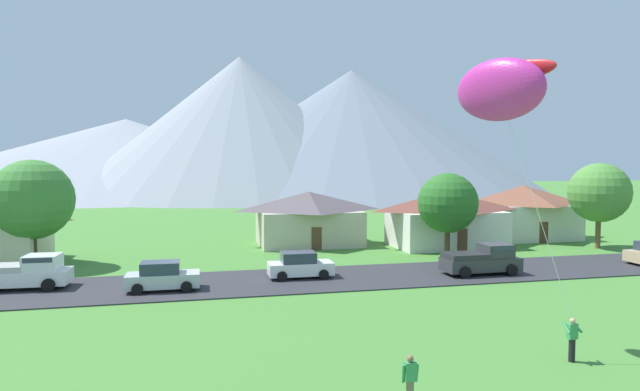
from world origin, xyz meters
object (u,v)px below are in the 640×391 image
object	(u,v)px
house_leftmost	(309,217)
parked_car_white_mid_east	(300,265)
tree_near_left	(448,203)
pickup_truck_white_east_side	(25,272)
tree_left_of_center	(599,193)
watcher_person	(410,381)
kite_flyer_with_kite	(500,90)
tree_center	(32,200)
pickup_truck_charcoal_west_side	(483,259)
parked_car_silver_mid_west	(162,277)
house_right_center	(446,218)
house_rightmost	(523,211)

from	to	relation	value
house_leftmost	parked_car_white_mid_east	size ratio (longest dim) A/B	2.35
tree_near_left	pickup_truck_white_east_side	bearing A→B (deg)	-170.95
tree_left_of_center	pickup_truck_white_east_side	size ratio (longest dim) A/B	1.44
watcher_person	kite_flyer_with_kite	bearing A→B (deg)	37.43
tree_near_left	tree_center	xyz separation A→B (m)	(-31.13, 2.79, 0.58)
pickup_truck_white_east_side	tree_center	bearing A→B (deg)	101.80
parked_car_white_mid_east	pickup_truck_white_east_side	distance (m)	16.49
tree_left_of_center	pickup_truck_charcoal_west_side	size ratio (longest dim) A/B	1.45
house_leftmost	kite_flyer_with_kite	distance (m)	30.27
house_leftmost	pickup_truck_charcoal_west_side	distance (m)	18.20
house_leftmost	parked_car_silver_mid_west	bearing A→B (deg)	-127.31
tree_near_left	parked_car_white_mid_east	distance (m)	14.56
kite_flyer_with_kite	watcher_person	xyz separation A→B (m)	(-5.43, -4.15, -9.49)
house_leftmost	house_right_center	distance (m)	12.51
house_rightmost	pickup_truck_charcoal_west_side	bearing A→B (deg)	-130.86
parked_car_silver_mid_west	pickup_truck_white_east_side	distance (m)	8.24
house_leftmost	tree_left_of_center	bearing A→B (deg)	-17.86
parked_car_white_mid_east	tree_near_left	bearing A→B (deg)	22.14
parked_car_silver_mid_west	pickup_truck_charcoal_west_side	bearing A→B (deg)	-0.07
pickup_truck_charcoal_west_side	watcher_person	xyz separation A→B (m)	(-12.48, -17.40, -0.18)
tree_near_left	kite_flyer_with_kite	size ratio (longest dim) A/B	0.58
house_rightmost	watcher_person	xyz separation A→B (m)	(-25.78, -32.78, -1.89)
house_right_center	pickup_truck_charcoal_west_side	world-z (taller)	house_right_center
house_right_center	parked_car_silver_mid_west	size ratio (longest dim) A/B	2.44
tree_center	pickup_truck_white_east_side	bearing A→B (deg)	-78.20
tree_near_left	tree_center	bearing A→B (deg)	174.88
house_rightmost	parked_car_white_mid_east	bearing A→B (deg)	-151.66
tree_near_left	pickup_truck_charcoal_west_side	xyz separation A→B (m)	(-0.85, -6.93, -3.29)
house_rightmost	watcher_person	bearing A→B (deg)	-128.19
house_rightmost	pickup_truck_white_east_side	xyz separation A→B (m)	(-42.02, -13.16, -1.71)
house_right_center	pickup_truck_charcoal_west_side	distance (m)	12.53
tree_center	parked_car_silver_mid_west	bearing A→B (deg)	-45.56
tree_left_of_center	house_right_center	bearing A→B (deg)	162.69
parked_car_silver_mid_west	watcher_person	bearing A→B (deg)	-64.54
house_leftmost	kite_flyer_with_kite	size ratio (longest dim) A/B	0.85
tree_center	parked_car_silver_mid_west	world-z (taller)	tree_center
house_rightmost	parked_car_silver_mid_west	bearing A→B (deg)	-155.74
parked_car_silver_mid_west	parked_car_white_mid_east	xyz separation A→B (m)	(8.53, 1.58, 0.00)
tree_left_of_center	watcher_person	world-z (taller)	tree_left_of_center
tree_left_of_center	parked_car_white_mid_east	size ratio (longest dim) A/B	1.80
tree_left_of_center	kite_flyer_with_kite	bearing A→B (deg)	-137.24
house_leftmost	parked_car_white_mid_east	xyz separation A→B (m)	(-3.61, -14.35, -1.69)
watcher_person	house_leftmost	bearing A→B (deg)	83.42
parked_car_white_mid_east	pickup_truck_charcoal_west_side	bearing A→B (deg)	-7.48
house_right_center	kite_flyer_with_kite	world-z (taller)	kite_flyer_with_kite
tree_left_of_center	parked_car_silver_mid_west	distance (m)	37.82
house_leftmost	tree_near_left	distance (m)	13.21
house_rightmost	tree_near_left	size ratio (longest dim) A/B	1.47
parked_car_white_mid_east	watcher_person	xyz separation A→B (m)	(-0.24, -19.01, 0.01)
parked_car_silver_mid_west	watcher_person	size ratio (longest dim) A/B	2.51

